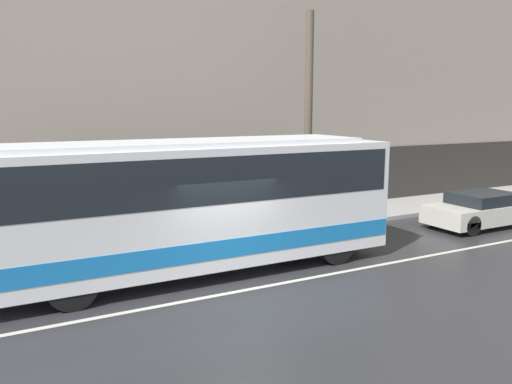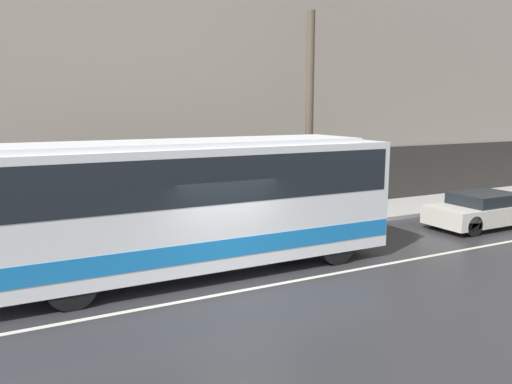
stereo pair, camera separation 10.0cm
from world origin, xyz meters
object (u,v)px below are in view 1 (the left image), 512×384
(sedan_white_front, at_px, (483,209))
(pedestrian_waiting, at_px, (92,221))
(utility_pole_near, at_px, (308,119))
(transit_bus, at_px, (188,200))

(sedan_white_front, xyz_separation_m, pedestrian_waiting, (-12.93, 3.30, 0.28))
(pedestrian_waiting, bearing_deg, sedan_white_front, -14.33)
(sedan_white_front, relative_size, pedestrian_waiting, 2.79)
(utility_pole_near, bearing_deg, transit_bus, -151.22)
(transit_bus, relative_size, utility_pole_near, 1.48)
(transit_bus, xyz_separation_m, utility_pole_near, (5.60, 3.07, 1.88))
(sedan_white_front, distance_m, pedestrian_waiting, 13.35)
(utility_pole_near, xyz_separation_m, pedestrian_waiting, (-7.43, 0.23, -2.91))
(transit_bus, bearing_deg, utility_pole_near, 28.78)
(transit_bus, bearing_deg, pedestrian_waiting, 119.08)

